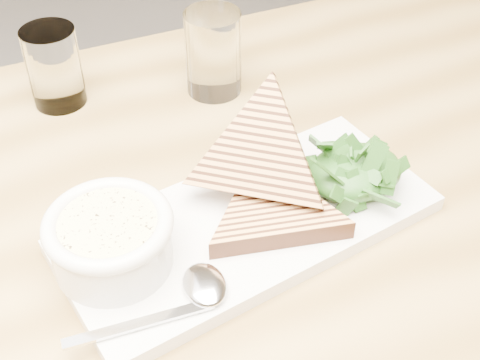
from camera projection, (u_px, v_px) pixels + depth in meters
name	position (u px, v px, depth m)	size (l,w,h in m)	color
table_top	(219.00, 234.00, 0.68)	(1.14, 0.76, 0.04)	olive
table_leg_br	(402.00, 181.00, 1.32)	(0.06, 0.06, 0.73)	olive
platter	(248.00, 224.00, 0.65)	(0.37, 0.16, 0.02)	white
soup_bowl	(112.00, 246.00, 0.59)	(0.11, 0.11, 0.04)	white
soup	(108.00, 225.00, 0.58)	(0.09, 0.09, 0.01)	#F2E298
bowl_rim	(108.00, 224.00, 0.57)	(0.11, 0.11, 0.01)	white
sandwich_flat	(273.00, 212.00, 0.64)	(0.16, 0.16, 0.02)	tan
sandwich_lean	(260.00, 155.00, 0.64)	(0.16, 0.16, 0.09)	tan
salad_base	(355.00, 172.00, 0.67)	(0.10, 0.08, 0.04)	black
arugula_pile	(355.00, 166.00, 0.67)	(0.11, 0.10, 0.05)	#2F6E20
spoon_bowl	(205.00, 285.00, 0.58)	(0.04, 0.05, 0.01)	silver
spoon_handle	(140.00, 324.00, 0.55)	(0.13, 0.01, 0.00)	silver
glass_near	(54.00, 67.00, 0.79)	(0.06, 0.06, 0.10)	white
glass_far	(213.00, 53.00, 0.81)	(0.07, 0.07, 0.10)	white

